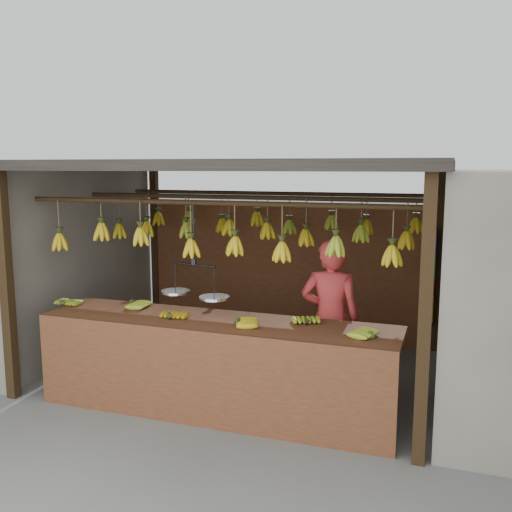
% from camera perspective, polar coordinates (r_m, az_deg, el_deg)
% --- Properties ---
extents(ground, '(80.00, 80.00, 0.00)m').
position_cam_1_polar(ground, '(6.73, -0.86, -11.39)').
color(ground, '#5B5B57').
extents(stall, '(4.30, 3.30, 2.40)m').
position_cam_1_polar(stall, '(6.62, 0.08, 5.78)').
color(stall, black).
rests_on(stall, ground).
extents(counter, '(3.51, 0.79, 0.96)m').
position_cam_1_polar(counter, '(5.38, -4.48, -8.75)').
color(counter, brown).
rests_on(counter, ground).
extents(hanging_bananas, '(3.60, 2.24, 0.39)m').
position_cam_1_polar(hanging_bananas, '(6.34, -0.89, 2.41)').
color(hanging_bananas, gold).
rests_on(hanging_bananas, ground).
extents(balance_scale, '(0.75, 0.39, 0.91)m').
position_cam_1_polar(balance_scale, '(5.58, -6.17, -3.40)').
color(balance_scale, black).
rests_on(balance_scale, ground).
extents(vendor, '(0.63, 0.44, 1.64)m').
position_cam_1_polar(vendor, '(5.81, 7.43, -6.31)').
color(vendor, '#BF3333').
rests_on(vendor, ground).
extents(bag_bundles, '(0.08, 0.26, 1.14)m').
position_cam_1_polar(bag_bundles, '(7.40, 17.13, -2.03)').
color(bag_bundles, '#1426BF').
rests_on(bag_bundles, ground).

